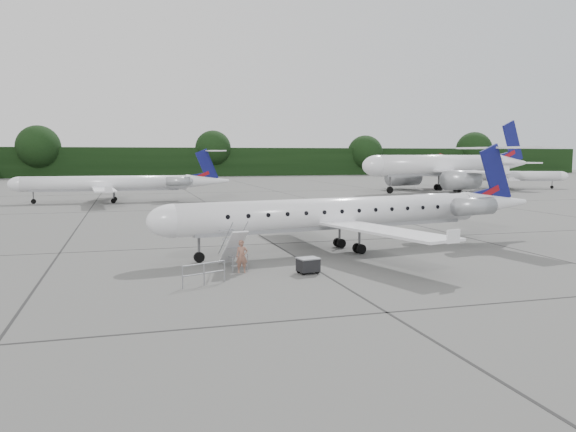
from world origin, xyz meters
name	(u,v)px	position (x,y,z in m)	size (l,w,h in m)	color
ground	(397,258)	(0.00, 0.00, 0.00)	(320.00, 320.00, 0.00)	#5B5B58
treeline	(183,162)	(0.00, 130.00, 4.00)	(260.00, 4.00, 8.00)	black
main_regional_jet	(337,198)	(-2.55, 3.15, 3.30)	(25.74, 18.53, 6.60)	white
airstair	(233,248)	(-9.57, -0.13, 1.03)	(0.85, 2.41, 2.07)	white
passenger	(242,256)	(-9.36, -1.47, 0.83)	(0.60, 0.40, 1.66)	#8D5D4D
safety_railing	(204,274)	(-11.55, -3.68, 0.50)	(2.20, 0.08, 1.00)	#909298
baggage_cart	(308,265)	(-6.22, -2.56, 0.43)	(0.99, 0.80, 0.86)	black
bg_narrowbody	(441,155)	(34.32, 52.56, 5.91)	(32.93, 23.71, 11.82)	white
bg_regional_left	(106,176)	(-17.47, 44.80, 3.32)	(25.31, 18.22, 6.64)	white
bg_regional_right	(506,171)	(50.35, 57.26, 3.07)	(23.43, 16.87, 6.15)	white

